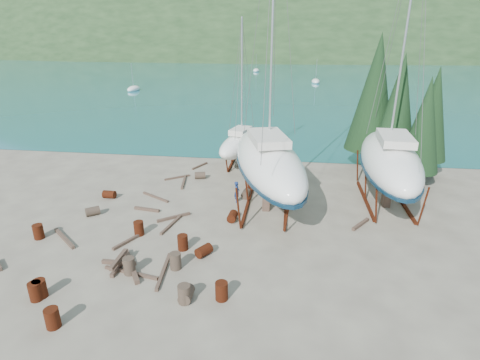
# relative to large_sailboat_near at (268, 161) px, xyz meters

# --- Properties ---
(ground) EXTENTS (600.00, 600.00, 0.00)m
(ground) POSITION_rel_large_sailboat_near_xyz_m (-2.73, -4.90, -3.31)
(ground) COLOR #61594D
(ground) RESTS_ON ground
(bay_water) EXTENTS (700.00, 700.00, 0.00)m
(bay_water) POSITION_rel_large_sailboat_near_xyz_m (-2.73, 310.10, -3.30)
(bay_water) COLOR #187278
(bay_water) RESTS_ON ground
(far_hill) EXTENTS (800.00, 360.00, 110.00)m
(far_hill) POSITION_rel_large_sailboat_near_xyz_m (-2.73, 315.10, -3.31)
(far_hill) COLOR #1D3219
(far_hill) RESTS_ON ground
(far_house_left) EXTENTS (6.60, 5.60, 5.60)m
(far_house_left) POSITION_rel_large_sailboat_near_xyz_m (-62.73, 185.10, -0.38)
(far_house_left) COLOR beige
(far_house_left) RESTS_ON ground
(far_house_center) EXTENTS (6.60, 5.60, 5.60)m
(far_house_center) POSITION_rel_large_sailboat_near_xyz_m (-22.73, 185.10, -0.38)
(far_house_center) COLOR beige
(far_house_center) RESTS_ON ground
(far_house_right) EXTENTS (6.60, 5.60, 5.60)m
(far_house_right) POSITION_rel_large_sailboat_near_xyz_m (27.27, 185.10, -0.38)
(far_house_right) COLOR beige
(far_house_right) RESTS_ON ground
(cypress_near_right) EXTENTS (3.60, 3.60, 10.00)m
(cypress_near_right) POSITION_rel_large_sailboat_near_xyz_m (9.77, 7.10, 2.48)
(cypress_near_right) COLOR black
(cypress_near_right) RESTS_ON ground
(cypress_mid_right) EXTENTS (3.06, 3.06, 8.50)m
(cypress_mid_right) POSITION_rel_large_sailboat_near_xyz_m (11.27, 5.10, 1.61)
(cypress_mid_right) COLOR black
(cypress_mid_right) RESTS_ON ground
(cypress_back_left) EXTENTS (4.14, 4.14, 11.50)m
(cypress_back_left) POSITION_rel_large_sailboat_near_xyz_m (8.27, 9.10, 3.35)
(cypress_back_left) COLOR black
(cypress_back_left) RESTS_ON ground
(cypress_far_right) EXTENTS (3.24, 3.24, 9.00)m
(cypress_far_right) POSITION_rel_large_sailboat_near_xyz_m (12.77, 8.10, 1.90)
(cypress_far_right) COLOR black
(cypress_far_right) RESTS_ON ground
(moored_boat_left) EXTENTS (2.00, 5.00, 6.05)m
(moored_boat_left) POSITION_rel_large_sailboat_near_xyz_m (-32.73, 55.10, -2.92)
(moored_boat_left) COLOR white
(moored_boat_left) RESTS_ON ground
(moored_boat_mid) EXTENTS (2.00, 5.00, 6.05)m
(moored_boat_mid) POSITION_rel_large_sailboat_near_xyz_m (7.27, 75.10, -2.92)
(moored_boat_mid) COLOR white
(moored_boat_mid) RESTS_ON ground
(moored_boat_far) EXTENTS (2.00, 5.00, 6.05)m
(moored_boat_far) POSITION_rel_large_sailboat_near_xyz_m (-10.73, 105.10, -2.92)
(moored_boat_far) COLOR white
(moored_boat_far) RESTS_ON ground
(large_sailboat_near) EXTENTS (7.24, 13.61, 20.58)m
(large_sailboat_near) POSITION_rel_large_sailboat_near_xyz_m (0.00, 0.00, 0.00)
(large_sailboat_near) COLOR white
(large_sailboat_near) RESTS_ON ground
(large_sailboat_far) EXTENTS (4.43, 12.58, 19.54)m
(large_sailboat_far) POSITION_rel_large_sailboat_near_xyz_m (8.27, 1.70, -0.12)
(large_sailboat_far) COLOR white
(large_sailboat_far) RESTS_ON ground
(small_sailboat_shore) EXTENTS (4.38, 8.27, 12.62)m
(small_sailboat_shore) POSITION_rel_large_sailboat_near_xyz_m (-2.96, 8.55, -1.23)
(small_sailboat_shore) COLOR white
(small_sailboat_shore) RESTS_ON ground
(worker) EXTENTS (0.45, 0.62, 1.56)m
(worker) POSITION_rel_large_sailboat_near_xyz_m (-2.16, 0.30, -2.53)
(worker) COLOR navy
(worker) RESTS_ON ground
(drum_0) EXTENTS (0.58, 0.58, 0.88)m
(drum_0) POSITION_rel_large_sailboat_near_xyz_m (-9.54, -11.27, -2.87)
(drum_0) COLOR #541E0E
(drum_0) RESTS_ON ground
(drum_1) EXTENTS (0.58, 0.88, 0.58)m
(drum_1) POSITION_rel_large_sailboat_near_xyz_m (-2.90, -10.57, -3.02)
(drum_1) COLOR #2D2823
(drum_1) RESTS_ON ground
(drum_2) EXTENTS (0.89, 0.60, 0.58)m
(drum_2) POSITION_rel_large_sailboat_near_xyz_m (-11.54, -0.29, -3.02)
(drum_2) COLOR #541E0E
(drum_2) RESTS_ON ground
(drum_3) EXTENTS (0.58, 0.58, 0.88)m
(drum_3) POSITION_rel_large_sailboat_near_xyz_m (-7.84, -12.96, -2.87)
(drum_3) COLOR #541E0E
(drum_3) RESTS_ON ground
(drum_4) EXTENTS (0.99, 0.77, 0.58)m
(drum_4) POSITION_rel_large_sailboat_near_xyz_m (-1.25, 2.96, -3.02)
(drum_4) COLOR #541E0E
(drum_4) RESTS_ON ground
(drum_5) EXTENTS (0.58, 0.58, 0.88)m
(drum_5) POSITION_rel_large_sailboat_near_xyz_m (-4.10, -8.28, -2.87)
(drum_5) COLOR #2D2823
(drum_5) RESTS_ON ground
(drum_6) EXTENTS (0.63, 0.91, 0.58)m
(drum_6) POSITION_rel_large_sailboat_near_xyz_m (-2.04, -2.61, -3.02)
(drum_6) COLOR #541E0E
(drum_6) RESTS_ON ground
(drum_7) EXTENTS (0.58, 0.58, 0.88)m
(drum_7) POSITION_rel_large_sailboat_near_xyz_m (-1.34, -10.33, -2.87)
(drum_7) COLOR #541E0E
(drum_7) RESTS_ON ground
(drum_8) EXTENTS (0.58, 0.58, 0.88)m
(drum_8) POSITION_rel_large_sailboat_near_xyz_m (-12.97, -6.39, -2.87)
(drum_8) COLOR #541E0E
(drum_8) RESTS_ON ground
(drum_9) EXTENTS (0.99, 0.76, 0.58)m
(drum_9) POSITION_rel_large_sailboat_near_xyz_m (-5.87, 4.55, -3.02)
(drum_9) COLOR #2D2823
(drum_9) RESTS_ON ground
(drum_10) EXTENTS (0.58, 0.58, 0.88)m
(drum_10) POSITION_rel_large_sailboat_near_xyz_m (-4.24, -6.44, -2.87)
(drum_10) COLOR #541E0E
(drum_10) RESTS_ON ground
(drum_11) EXTENTS (0.67, 0.93, 0.58)m
(drum_11) POSITION_rel_large_sailboat_near_xyz_m (-1.61, 1.19, -3.02)
(drum_11) COLOR #2D2823
(drum_11) RESTS_ON ground
(drum_12) EXTENTS (0.97, 1.05, 0.58)m
(drum_12) POSITION_rel_large_sailboat_near_xyz_m (-2.94, -6.89, -3.02)
(drum_12) COLOR #541E0E
(drum_12) RESTS_ON ground
(drum_13) EXTENTS (0.58, 0.58, 0.88)m
(drum_13) POSITION_rel_large_sailboat_near_xyz_m (-9.62, -11.47, -2.87)
(drum_13) COLOR #541E0E
(drum_13) RESTS_ON ground
(drum_14) EXTENTS (0.58, 0.58, 0.88)m
(drum_14) POSITION_rel_large_sailboat_near_xyz_m (-7.29, -5.21, -2.87)
(drum_14) COLOR #541E0E
(drum_14) RESTS_ON ground
(drum_15) EXTENTS (1.05, 1.00, 0.58)m
(drum_15) POSITION_rel_large_sailboat_near_xyz_m (-11.35, -3.10, -3.02)
(drum_15) COLOR #2D2823
(drum_15) RESTS_ON ground
(drum_16) EXTENTS (0.58, 0.58, 0.88)m
(drum_16) POSITION_rel_large_sailboat_near_xyz_m (-6.26, -9.01, -2.87)
(drum_16) COLOR #2D2823
(drum_16) RESTS_ON ground
(drum_17) EXTENTS (0.58, 0.58, 0.88)m
(drum_17) POSITION_rel_large_sailboat_near_xyz_m (-2.94, -10.76, -2.87)
(drum_17) COLOR #2D2823
(drum_17) RESTS_ON ground
(timber_0) EXTENTS (1.86, 1.43, 0.14)m
(timber_0) POSITION_rel_large_sailboat_near_xyz_m (-7.80, 4.35, -3.24)
(timber_0) COLOR brown
(timber_0) RESTS_ON ground
(timber_1) EXTENTS (1.30, 1.67, 0.19)m
(timber_1) POSITION_rel_large_sailboat_near_xyz_m (6.06, -2.23, -3.21)
(timber_1) COLOR brown
(timber_1) RESTS_ON ground
(timber_3) EXTENTS (3.01, 0.74, 0.15)m
(timber_3) POSITION_rel_large_sailboat_near_xyz_m (-6.18, -9.07, -3.24)
(timber_3) COLOR brown
(timber_3) RESTS_ON ground
(timber_4) EXTENTS (1.88, 1.55, 0.17)m
(timber_4) POSITION_rel_large_sailboat_near_xyz_m (-5.88, -2.84, -3.22)
(timber_4) COLOR brown
(timber_4) RESTS_ON ground
(timber_5) EXTENTS (0.50, 3.10, 0.16)m
(timber_5) POSITION_rel_large_sailboat_near_xyz_m (-4.62, -8.71, -3.23)
(timber_5) COLOR brown
(timber_5) RESTS_ON ground
(timber_6) EXTENTS (1.67, 1.36, 0.19)m
(timber_6) POSITION_rel_large_sailboat_near_xyz_m (-1.12, 7.38, -3.21)
(timber_6) COLOR brown
(timber_6) RESTS_ON ground
(timber_8) EXTENTS (1.87, 0.46, 0.19)m
(timber_8) POSITION_rel_large_sailboat_near_xyz_m (-8.06, -1.96, -3.21)
(timber_8) COLOR brown
(timber_8) RESTS_ON ground
(timber_9) EXTENTS (1.02, 1.98, 0.15)m
(timber_9) POSITION_rel_large_sailboat_near_xyz_m (-6.62, 7.52, -3.23)
(timber_9) COLOR brown
(timber_9) RESTS_ON ground
(timber_10) EXTENTS (0.66, 2.88, 0.16)m
(timber_10) POSITION_rel_large_sailboat_near_xyz_m (-6.98, 3.41, -3.23)
(timber_10) COLOR brown
(timber_10) RESTS_ON ground
(timber_11) EXTENTS (0.63, 2.52, 0.15)m
(timber_11) POSITION_rel_large_sailboat_near_xyz_m (-5.75, -3.87, -3.23)
(timber_11) COLOR brown
(timber_11) RESTS_ON ground
(timber_12) EXTENTS (1.12, 2.08, 0.17)m
(timber_12) POSITION_rel_large_sailboat_near_xyz_m (-7.58, -6.12, -3.23)
(timber_12) COLOR brown
(timber_12) RESTS_ON ground
(timber_14) EXTENTS (2.34, 1.99, 0.18)m
(timber_14) POSITION_rel_large_sailboat_near_xyz_m (-11.42, -6.35, -3.22)
(timber_14) COLOR brown
(timber_14) RESTS_ON ground
(timber_15) EXTENTS (2.41, 1.50, 0.15)m
(timber_15) POSITION_rel_large_sailboat_near_xyz_m (-8.20, 0.18, -3.24)
(timber_15) COLOR brown
(timber_15) RESTS_ON ground
(timber_16) EXTENTS (1.91, 2.77, 0.23)m
(timber_16) POSITION_rel_large_sailboat_near_xyz_m (-6.39, -8.53, -3.20)
(timber_16) COLOR brown
(timber_16) RESTS_ON ground
(timber_pile_fore) EXTENTS (1.80, 1.80, 0.60)m
(timber_pile_fore) POSITION_rel_large_sailboat_near_xyz_m (-6.99, -8.62, -3.01)
(timber_pile_fore) COLOR brown
(timber_pile_fore) RESTS_ON ground
(timber_pile_aft) EXTENTS (1.80, 1.80, 0.60)m
(timber_pile_aft) POSITION_rel_large_sailboat_near_xyz_m (0.51, 2.45, -3.01)
(timber_pile_aft) COLOR brown
(timber_pile_aft) RESTS_ON ground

